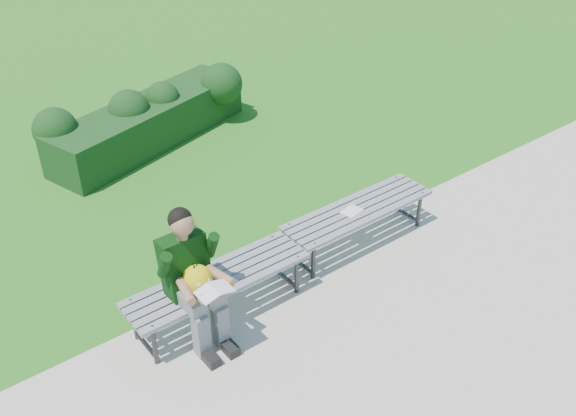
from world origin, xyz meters
The scene contains 7 objects.
ground centered at (0.00, 0.00, 0.00)m, with size 80.00×80.00×0.00m.
walkway centered at (0.00, -1.75, 0.01)m, with size 30.00×3.50×0.02m.
hedge centered at (0.68, 3.35, 0.39)m, with size 3.26×1.65×0.88m.
bench_left centered at (-0.51, -0.32, 0.42)m, with size 1.80×0.50×0.46m.
bench_right centered at (1.32, -0.25, 0.42)m, with size 1.80×0.50×0.46m.
seated_boy centered at (-0.81, -0.42, 0.71)m, with size 0.56×0.76×1.31m.
paper_sheet centered at (1.22, -0.25, 0.47)m, with size 0.25×0.20×0.01m.
Camera 1 is at (-2.79, -4.35, 4.26)m, focal length 40.00 mm.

